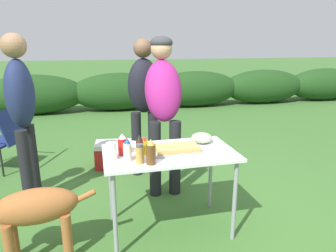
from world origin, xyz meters
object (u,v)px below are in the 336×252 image
plate_stack (129,146)px  mixing_bowl (202,138)px  beer_bottle (151,152)px  camp_chair_green_behind_table (3,136)px  mustard_bottle (144,146)px  cooler_box (114,154)px  ketchup_bottle (123,145)px  standing_person_with_beanie (163,98)px  food_tray (177,149)px  bbq_sauce_bottle (140,148)px  standing_person_in_navy_coat (144,96)px  spice_jar (140,154)px  folding_table (169,160)px  paper_cup_stack (111,151)px  dog (28,210)px  mayo_bottle (127,150)px  standing_person_in_olive_jacket (21,106)px

plate_stack → mixing_bowl: (0.66, -0.01, 0.03)m
beer_bottle → camp_chair_green_behind_table: (-1.57, 2.01, -0.37)m
mustard_bottle → cooler_box: mustard_bottle is taller
mixing_bowl → beer_bottle: beer_bottle is taller
ketchup_bottle → standing_person_with_beanie: (0.51, 0.75, 0.23)m
standing_person_with_beanie → cooler_box: bearing=127.3°
food_tray → bbq_sauce_bottle: size_ratio=2.05×
beer_bottle → standing_person_in_navy_coat: 1.49m
plate_stack → cooler_box: (-0.07, 1.40, -0.58)m
ketchup_bottle → standing_person_with_beanie: 0.94m
mustard_bottle → spice_jar: 0.20m
camp_chair_green_behind_table → mixing_bowl: bearing=-104.9°
mustard_bottle → ketchup_bottle: size_ratio=0.84×
mixing_bowl → standing_person_with_beanie: 0.70m
folding_table → paper_cup_stack: size_ratio=7.89×
beer_bottle → mustard_bottle: beer_bottle is taller
ketchup_bottle → dog: bearing=-167.2°
mixing_bowl → standing_person_with_beanie: standing_person_with_beanie is taller
beer_bottle → dog: (-0.92, 0.08, -0.40)m
beer_bottle → standing_person_in_navy_coat: (0.19, 1.47, 0.17)m
bbq_sauce_bottle → ketchup_bottle: bbq_sauce_bottle is taller
folding_table → bbq_sauce_bottle: (-0.27, -0.11, 0.17)m
mustard_bottle → ketchup_bottle: 0.17m
mayo_bottle → standing_person_in_olive_jacket: (-0.91, 0.90, 0.22)m
food_tray → standing_person_in_olive_jacket: 1.58m
ketchup_bottle → camp_chair_green_behind_table: size_ratio=0.21×
spice_jar → standing_person_in_navy_coat: (0.27, 1.44, 0.19)m
mixing_bowl → paper_cup_stack: 0.86m
food_tray → mixing_bowl: 0.34m
folding_table → paper_cup_stack: bearing=-171.3°
food_tray → spice_jar: (-0.34, -0.17, 0.05)m
paper_cup_stack → standing_person_in_navy_coat: (0.47, 1.32, 0.20)m
mustard_bottle → camp_chair_green_behind_table: mustard_bottle is taller
ketchup_bottle → beer_bottle: bearing=-52.9°
mixing_bowl → beer_bottle: bearing=-144.3°
beer_bottle → folding_table: bearing=49.2°
paper_cup_stack → cooler_box: (0.09, 1.64, -0.64)m
paper_cup_stack → standing_person_in_olive_jacket: (-0.79, 0.85, 0.23)m
folding_table → spice_jar: (-0.28, -0.20, 0.15)m
bbq_sauce_bottle → standing_person_in_olive_jacket: (-1.01, 0.89, 0.21)m
mayo_bottle → standing_person_in_navy_coat: standing_person_in_navy_coat is taller
mayo_bottle → bbq_sauce_bottle: bearing=6.8°
mixing_bowl → bbq_sauce_bottle: (-0.61, -0.27, 0.05)m
folding_table → standing_person_in_olive_jacket: (-1.28, 0.78, 0.38)m
folding_table → mayo_bottle: (-0.36, -0.12, 0.16)m
spice_jar → standing_person_with_beanie: standing_person_with_beanie is taller
camp_chair_green_behind_table → ketchup_bottle: bearing=-119.3°
camp_chair_green_behind_table → folding_table: bearing=-112.6°
spice_jar → dog: (-0.83, 0.05, -0.38)m
dog → folding_table: bearing=-88.4°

